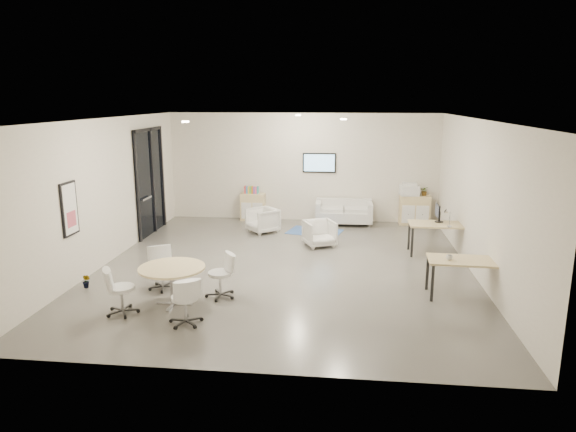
% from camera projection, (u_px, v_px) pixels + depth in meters
% --- Properties ---
extents(room_shell, '(9.60, 10.60, 4.80)m').
position_uv_depth(room_shell, '(285.00, 195.00, 10.93)').
color(room_shell, '#53504C').
rests_on(room_shell, ground).
extents(glass_door, '(0.09, 1.90, 2.85)m').
position_uv_depth(glass_door, '(150.00, 179.00, 13.80)').
color(glass_door, black).
rests_on(glass_door, room_shell).
extents(artwork, '(0.05, 0.54, 1.04)m').
position_uv_depth(artwork, '(69.00, 209.00, 9.82)').
color(artwork, black).
rests_on(artwork, room_shell).
extents(wall_tv, '(0.98, 0.06, 0.58)m').
position_uv_depth(wall_tv, '(319.00, 163.00, 15.16)').
color(wall_tv, black).
rests_on(wall_tv, room_shell).
extents(ceiling_spots, '(3.14, 4.14, 0.03)m').
position_uv_depth(ceiling_spots, '(280.00, 118.00, 11.40)').
color(ceiling_spots, '#FFEAC6').
rests_on(ceiling_spots, room_shell).
extents(sideboard_left, '(0.73, 0.38, 0.82)m').
position_uv_depth(sideboard_left, '(253.00, 207.00, 15.50)').
color(sideboard_left, '#D7BD81').
rests_on(sideboard_left, room_shell).
extents(sideboard_right, '(0.86, 0.42, 0.86)m').
position_uv_depth(sideboard_right, '(415.00, 210.00, 14.96)').
color(sideboard_right, '#D7BD81').
rests_on(sideboard_right, room_shell).
extents(books, '(0.43, 0.14, 0.22)m').
position_uv_depth(books, '(252.00, 190.00, 15.40)').
color(books, red).
rests_on(books, sideboard_left).
extents(printer, '(0.56, 0.49, 0.37)m').
position_uv_depth(printer, '(409.00, 189.00, 14.85)').
color(printer, white).
rests_on(printer, sideboard_right).
extents(loveseat, '(1.64, 0.84, 0.61)m').
position_uv_depth(loveseat, '(344.00, 213.00, 15.04)').
color(loveseat, silver).
rests_on(loveseat, room_shell).
extents(blue_rug, '(1.62, 1.27, 0.01)m').
position_uv_depth(blue_rug, '(315.00, 232.00, 14.21)').
color(blue_rug, '#2E478D').
rests_on(blue_rug, room_shell).
extents(armchair_left, '(0.98, 0.99, 0.74)m').
position_uv_depth(armchair_left, '(263.00, 219.00, 14.10)').
color(armchair_left, silver).
rests_on(armchair_left, room_shell).
extents(armchair_right, '(0.90, 0.88, 0.72)m').
position_uv_depth(armchair_right, '(320.00, 232.00, 12.78)').
color(armchair_right, silver).
rests_on(armchair_right, room_shell).
extents(desk_rear, '(1.44, 0.74, 0.74)m').
position_uv_depth(desk_rear, '(440.00, 227.00, 12.05)').
color(desk_rear, '#D7BD81').
rests_on(desk_rear, room_shell).
extents(desk_front, '(1.41, 0.75, 0.72)m').
position_uv_depth(desk_front, '(466.00, 263.00, 9.44)').
color(desk_front, '#D7BD81').
rests_on(desk_front, room_shell).
extents(monitor, '(0.20, 0.50, 0.44)m').
position_uv_depth(monitor, '(438.00, 212.00, 12.13)').
color(monitor, black).
rests_on(monitor, desk_rear).
extents(round_table, '(1.17, 1.17, 0.71)m').
position_uv_depth(round_table, '(172.00, 271.00, 9.07)').
color(round_table, '#D7BD81').
rests_on(round_table, room_shell).
extents(meeting_chairs, '(2.30, 2.30, 0.82)m').
position_uv_depth(meeting_chairs, '(173.00, 283.00, 9.12)').
color(meeting_chairs, white).
rests_on(meeting_chairs, room_shell).
extents(plant_cabinet, '(0.31, 0.33, 0.21)m').
position_uv_depth(plant_cabinet, '(425.00, 192.00, 14.82)').
color(plant_cabinet, '#3F7F3F').
rests_on(plant_cabinet, sideboard_right).
extents(plant_floor, '(0.22, 0.31, 0.12)m').
position_uv_depth(plant_floor, '(87.00, 285.00, 10.01)').
color(plant_floor, '#3F7F3F').
rests_on(plant_floor, room_shell).
extents(cup, '(0.13, 0.11, 0.12)m').
position_uv_depth(cup, '(449.00, 257.00, 9.40)').
color(cup, white).
rests_on(cup, desk_front).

